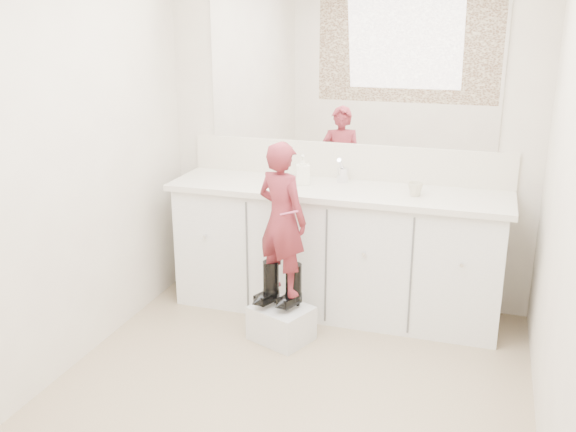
% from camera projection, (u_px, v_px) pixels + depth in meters
% --- Properties ---
extents(floor, '(3.00, 3.00, 0.00)m').
position_uv_depth(floor, '(280.00, 403.00, 3.44)').
color(floor, '#8F735D').
rests_on(floor, ground).
extents(wall_back, '(2.60, 0.00, 2.60)m').
position_uv_depth(wall_back, '(348.00, 134.00, 4.44)').
color(wall_back, beige).
rests_on(wall_back, floor).
extents(wall_front, '(2.60, 0.00, 2.60)m').
position_uv_depth(wall_front, '(103.00, 326.00, 1.72)').
color(wall_front, beige).
rests_on(wall_front, floor).
extents(wall_left, '(0.00, 3.00, 3.00)m').
position_uv_depth(wall_left, '(51.00, 169.00, 3.46)').
color(wall_left, beige).
rests_on(wall_left, floor).
extents(wall_right, '(0.00, 3.00, 3.00)m').
position_uv_depth(wall_right, '(571.00, 212.00, 2.71)').
color(wall_right, beige).
rests_on(wall_right, floor).
extents(vanity_cabinet, '(2.20, 0.55, 0.85)m').
position_uv_depth(vanity_cabinet, '(336.00, 252.00, 4.43)').
color(vanity_cabinet, silver).
rests_on(vanity_cabinet, floor).
extents(countertop, '(2.28, 0.58, 0.04)m').
position_uv_depth(countertop, '(337.00, 191.00, 4.28)').
color(countertop, beige).
rests_on(countertop, vanity_cabinet).
extents(backsplash, '(2.28, 0.03, 0.25)m').
position_uv_depth(backsplash, '(347.00, 161.00, 4.49)').
color(backsplash, beige).
rests_on(backsplash, countertop).
extents(mirror, '(2.00, 0.02, 1.00)m').
position_uv_depth(mirror, '(349.00, 70.00, 4.30)').
color(mirror, white).
rests_on(mirror, wall_back).
extents(dot_panel, '(2.00, 0.01, 1.20)m').
position_uv_depth(dot_panel, '(90.00, 161.00, 1.59)').
color(dot_panel, '#472819').
rests_on(dot_panel, wall_front).
extents(faucet, '(0.08, 0.08, 0.10)m').
position_uv_depth(faucet, '(343.00, 175.00, 4.41)').
color(faucet, silver).
rests_on(faucet, countertop).
extents(cup, '(0.11, 0.11, 0.09)m').
position_uv_depth(cup, '(415.00, 189.00, 4.07)').
color(cup, beige).
rests_on(cup, countertop).
extents(soap_bottle, '(0.12, 0.12, 0.20)m').
position_uv_depth(soap_bottle, '(303.00, 170.00, 4.35)').
color(soap_bottle, white).
rests_on(soap_bottle, countertop).
extents(step_stool, '(0.44, 0.40, 0.22)m').
position_uv_depth(step_stool, '(281.00, 323.00, 4.09)').
color(step_stool, silver).
rests_on(step_stool, floor).
extents(boot_left, '(0.17, 0.22, 0.29)m').
position_uv_depth(boot_left, '(271.00, 283.00, 4.06)').
color(boot_left, black).
rests_on(boot_left, step_stool).
extents(boot_right, '(0.17, 0.22, 0.29)m').
position_uv_depth(boot_right, '(294.00, 286.00, 4.01)').
color(boot_right, black).
rests_on(boot_right, step_stool).
extents(toddler, '(0.41, 0.35, 0.96)m').
position_uv_depth(toddler, '(282.00, 219.00, 3.90)').
color(toddler, '#B3373D').
rests_on(toddler, step_stool).
extents(toothbrush, '(0.13, 0.06, 0.06)m').
position_uv_depth(toothbrush, '(289.00, 213.00, 3.79)').
color(toothbrush, '#D95483').
rests_on(toothbrush, toddler).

